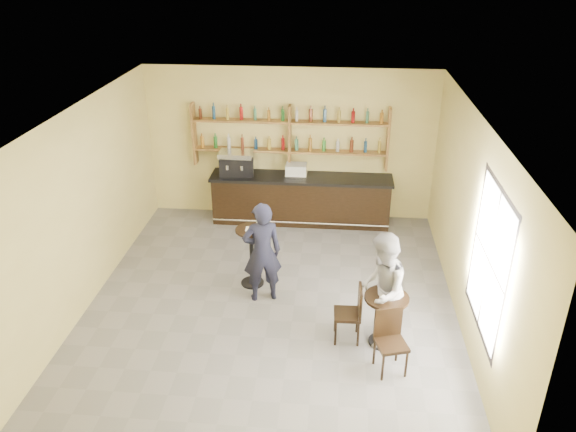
# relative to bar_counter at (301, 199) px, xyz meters

# --- Properties ---
(floor) EXTENTS (7.00, 7.00, 0.00)m
(floor) POSITION_rel_bar_counter_xyz_m (-0.26, -3.15, -0.51)
(floor) COLOR slate
(floor) RESTS_ON ground
(ceiling) EXTENTS (7.00, 7.00, 0.00)m
(ceiling) POSITION_rel_bar_counter_xyz_m (-0.26, -3.15, 2.69)
(ceiling) COLOR white
(ceiling) RESTS_ON wall_back
(wall_back) EXTENTS (7.00, 0.00, 7.00)m
(wall_back) POSITION_rel_bar_counter_xyz_m (-0.26, 0.35, 1.09)
(wall_back) COLOR #E8D783
(wall_back) RESTS_ON floor
(wall_front) EXTENTS (7.00, 0.00, 7.00)m
(wall_front) POSITION_rel_bar_counter_xyz_m (-0.26, -6.65, 1.09)
(wall_front) COLOR #E8D783
(wall_front) RESTS_ON floor
(wall_left) EXTENTS (0.00, 7.00, 7.00)m
(wall_left) POSITION_rel_bar_counter_xyz_m (-3.26, -3.15, 1.09)
(wall_left) COLOR #E8D783
(wall_left) RESTS_ON floor
(wall_right) EXTENTS (0.00, 7.00, 7.00)m
(wall_right) POSITION_rel_bar_counter_xyz_m (2.74, -3.15, 1.09)
(wall_right) COLOR #E8D783
(wall_right) RESTS_ON floor
(window_pane) EXTENTS (0.00, 2.00, 2.00)m
(window_pane) POSITION_rel_bar_counter_xyz_m (2.73, -4.35, 1.19)
(window_pane) COLOR white
(window_pane) RESTS_ON wall_right
(window_frame) EXTENTS (0.04, 1.70, 2.10)m
(window_frame) POSITION_rel_bar_counter_xyz_m (2.72, -4.35, 1.19)
(window_frame) COLOR black
(window_frame) RESTS_ON wall_right
(shelf_unit) EXTENTS (4.00, 0.26, 1.40)m
(shelf_unit) POSITION_rel_bar_counter_xyz_m (-0.26, 0.22, 1.30)
(shelf_unit) COLOR brown
(shelf_unit) RESTS_ON wall_back
(liquor_bottles) EXTENTS (3.68, 0.10, 1.00)m
(liquor_bottles) POSITION_rel_bar_counter_xyz_m (-0.26, 0.22, 1.47)
(liquor_bottles) COLOR #8C5919
(liquor_bottles) RESTS_ON shelf_unit
(bar_counter) EXTENTS (3.78, 0.74, 1.02)m
(bar_counter) POSITION_rel_bar_counter_xyz_m (0.00, 0.00, 0.00)
(bar_counter) COLOR black
(bar_counter) RESTS_ON floor
(espresso_machine) EXTENTS (0.75, 0.54, 0.50)m
(espresso_machine) POSITION_rel_bar_counter_xyz_m (-1.35, 0.00, 0.76)
(espresso_machine) COLOR black
(espresso_machine) RESTS_ON bar_counter
(pastry_case) EXTENTS (0.47, 0.39, 0.27)m
(pastry_case) POSITION_rel_bar_counter_xyz_m (-0.11, 0.00, 0.65)
(pastry_case) COLOR silver
(pastry_case) RESTS_ON bar_counter
(pedestal_table) EXTENTS (0.53, 0.53, 1.08)m
(pedestal_table) POSITION_rel_bar_counter_xyz_m (-0.67, -2.55, 0.03)
(pedestal_table) COLOR black
(pedestal_table) RESTS_ON floor
(napkin) EXTENTS (0.18, 0.18, 0.00)m
(napkin) POSITION_rel_bar_counter_xyz_m (-0.67, -2.55, 0.57)
(napkin) COLOR white
(napkin) RESTS_ON pedestal_table
(donut) EXTENTS (0.15, 0.15, 0.04)m
(donut) POSITION_rel_bar_counter_xyz_m (-0.66, -2.56, 0.59)
(donut) COLOR gold
(donut) RESTS_ON napkin
(cup_pedestal) EXTENTS (0.14, 0.14, 0.09)m
(cup_pedestal) POSITION_rel_bar_counter_xyz_m (-0.53, -2.45, 0.61)
(cup_pedestal) COLOR white
(cup_pedestal) RESTS_ON pedestal_table
(man_main) EXTENTS (0.73, 0.58, 1.75)m
(man_main) POSITION_rel_bar_counter_xyz_m (-0.43, -2.97, 0.36)
(man_main) COLOR black
(man_main) RESTS_ON floor
(cafe_table) EXTENTS (0.83, 0.83, 0.82)m
(cafe_table) POSITION_rel_bar_counter_xyz_m (1.51, -3.98, -0.10)
(cafe_table) COLOR black
(cafe_table) RESTS_ON floor
(cup_cafe) EXTENTS (0.11, 0.11, 0.09)m
(cup_cafe) POSITION_rel_bar_counter_xyz_m (1.56, -3.98, 0.36)
(cup_cafe) COLOR white
(cup_cafe) RESTS_ON cafe_table
(chair_west) EXTENTS (0.40, 0.40, 0.90)m
(chair_west) POSITION_rel_bar_counter_xyz_m (0.96, -3.93, -0.06)
(chair_west) COLOR black
(chair_west) RESTS_ON floor
(chair_south) EXTENTS (0.50, 0.50, 0.92)m
(chair_south) POSITION_rel_bar_counter_xyz_m (1.56, -4.58, -0.05)
(chair_south) COLOR black
(chair_south) RESTS_ON floor
(patron_second) EXTENTS (0.79, 0.95, 1.77)m
(patron_second) POSITION_rel_bar_counter_xyz_m (1.43, -3.91, 0.37)
(patron_second) COLOR gray
(patron_second) RESTS_ON floor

